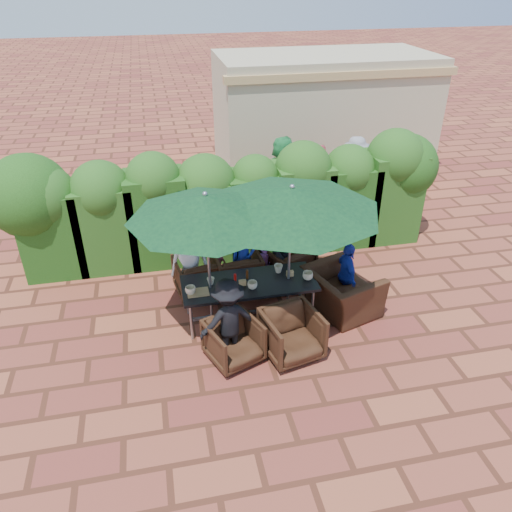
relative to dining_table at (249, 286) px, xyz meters
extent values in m
plane|color=brown|center=(0.10, 0.05, -0.67)|extent=(80.00, 80.00, 0.00)
cube|color=black|center=(0.00, 0.00, 0.05)|extent=(2.25, 0.90, 0.05)
cube|color=gray|center=(0.00, 0.00, -0.55)|extent=(2.05, 0.05, 0.05)
cylinder|color=gray|center=(-1.03, -0.35, -0.32)|extent=(0.05, 0.05, 0.70)
cylinder|color=gray|center=(-1.03, 0.35, -0.32)|extent=(0.05, 0.05, 0.70)
cylinder|color=gray|center=(1.03, -0.35, -0.32)|extent=(0.05, 0.05, 0.70)
cylinder|color=gray|center=(1.03, 0.35, -0.32)|extent=(0.05, 0.05, 0.70)
cylinder|color=gray|center=(-0.66, -0.02, -0.66)|extent=(0.44, 0.44, 0.03)
cylinder|color=gray|center=(-0.66, -0.02, 0.53)|extent=(0.04, 0.04, 2.40)
cone|color=black|center=(-0.66, -0.02, 1.55)|extent=(2.44, 2.44, 0.38)
sphere|color=gray|center=(-0.66, -0.02, 1.75)|extent=(0.08, 0.08, 0.08)
cylinder|color=gray|center=(0.68, -0.02, -0.66)|extent=(0.44, 0.44, 0.03)
cylinder|color=gray|center=(0.68, -0.02, 0.53)|extent=(0.04, 0.04, 2.40)
cone|color=black|center=(0.68, -0.02, 1.55)|extent=(2.87, 2.87, 0.38)
sphere|color=gray|center=(0.68, -0.02, 1.75)|extent=(0.08, 0.08, 0.08)
imported|color=black|center=(-0.79, 0.97, -0.27)|extent=(0.89, 0.84, 0.81)
imported|color=black|center=(-0.03, 0.95, -0.25)|extent=(0.88, 0.83, 0.86)
imported|color=black|center=(0.95, 1.00, -0.25)|extent=(1.05, 1.03, 0.84)
imported|color=black|center=(-0.43, -0.97, -0.29)|extent=(0.96, 0.93, 0.77)
imported|color=black|center=(0.47, -1.04, -0.25)|extent=(0.98, 0.94, 0.85)
imported|color=black|center=(1.64, -0.10, -0.15)|extent=(1.10, 1.38, 1.05)
imported|color=silver|center=(-0.90, 0.94, 0.03)|extent=(0.77, 0.56, 1.41)
imported|color=#1D2DA0|center=(0.10, 0.97, -0.03)|extent=(0.50, 0.43, 1.30)
imported|color=black|center=(0.88, 0.88, 0.02)|extent=(0.74, 0.55, 1.39)
imported|color=black|center=(-0.49, -0.87, 0.02)|extent=(0.96, 0.59, 1.40)
imported|color=#1D2DA0|center=(1.78, 0.08, -0.07)|extent=(0.36, 0.72, 1.22)
imported|color=#D24A5D|center=(-0.36, 1.14, -0.29)|extent=(0.33, 0.29, 0.78)
imported|color=#9C52B3|center=(0.50, 0.96, -0.24)|extent=(0.32, 0.26, 0.87)
imported|color=green|center=(1.68, 4.24, 0.26)|extent=(1.72, 1.60, 1.86)
imported|color=#D24A5D|center=(2.58, 4.31, 0.11)|extent=(0.87, 0.71, 1.56)
imported|color=gray|center=(3.58, 4.31, 0.18)|extent=(1.16, 0.69, 1.70)
imported|color=beige|center=(-0.99, -0.14, 0.14)|extent=(0.17, 0.17, 0.14)
imported|color=beige|center=(-0.63, 0.08, 0.14)|extent=(0.13, 0.13, 0.12)
imported|color=beige|center=(0.02, -0.19, 0.14)|extent=(0.17, 0.17, 0.13)
imported|color=beige|center=(0.56, 0.20, 0.15)|extent=(0.15, 0.15, 0.14)
imported|color=beige|center=(0.99, -0.12, 0.15)|extent=(0.18, 0.18, 0.14)
cylinder|color=#B20C0A|center=(-0.23, 0.03, 0.16)|extent=(0.04, 0.04, 0.17)
cylinder|color=#4C230C|center=(-0.01, 0.11, 0.16)|extent=(0.04, 0.04, 0.17)
cube|color=#A4804F|center=(-0.87, -0.14, 0.08)|extent=(0.35, 0.25, 0.02)
cube|color=tan|center=(-0.12, -0.07, 0.13)|extent=(0.12, 0.06, 0.10)
cube|color=tan|center=(0.72, 0.04, 0.13)|extent=(0.12, 0.06, 0.10)
cube|color=#18370F|center=(-3.40, 2.35, 0.18)|extent=(1.15, 0.95, 1.70)
sphere|color=#18370F|center=(-3.40, 2.35, 0.93)|extent=(1.19, 1.19, 1.19)
cube|color=#18370F|center=(-2.40, 2.35, 0.20)|extent=(1.15, 0.95, 1.74)
sphere|color=#18370F|center=(-2.40, 2.35, 0.97)|extent=(1.15, 1.15, 1.15)
cube|color=#18370F|center=(-1.40, 2.35, 0.27)|extent=(1.15, 0.95, 1.88)
sphere|color=#18370F|center=(-1.40, 2.35, 1.11)|extent=(1.06, 1.06, 1.06)
cube|color=#18370F|center=(-0.40, 2.35, 0.17)|extent=(1.15, 0.95, 1.69)
sphere|color=#18370F|center=(-0.40, 2.35, 0.92)|extent=(1.21, 1.21, 1.21)
cube|color=#18370F|center=(0.60, 2.35, 0.19)|extent=(1.15, 0.95, 1.73)
sphere|color=#18370F|center=(0.60, 2.35, 0.96)|extent=(0.97, 0.97, 0.97)
cube|color=#18370F|center=(1.60, 2.35, 0.25)|extent=(1.15, 0.95, 1.84)
sphere|color=#18370F|center=(1.60, 2.35, 1.07)|extent=(1.17, 1.17, 1.17)
cube|color=#18370F|center=(2.60, 2.35, 0.20)|extent=(1.15, 0.95, 1.74)
sphere|color=#18370F|center=(2.60, 2.35, 0.97)|extent=(1.08, 1.08, 1.08)
cube|color=#18370F|center=(3.60, 2.35, 0.30)|extent=(1.15, 0.95, 1.95)
sphere|color=#18370F|center=(3.60, 2.35, 1.17)|extent=(1.21, 1.21, 1.21)
sphere|color=#18370F|center=(-3.70, 2.45, 0.93)|extent=(1.60, 1.60, 1.60)
sphere|color=#18370F|center=(3.90, 2.45, 0.93)|extent=(1.40, 1.40, 1.40)
cube|color=tan|center=(3.60, 7.05, 0.93)|extent=(6.00, 3.00, 3.20)
cube|color=tan|center=(3.60, 5.60, 2.23)|extent=(6.20, 0.25, 0.20)
camera|label=1|loc=(-1.34, -6.83, 4.71)|focal=35.00mm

